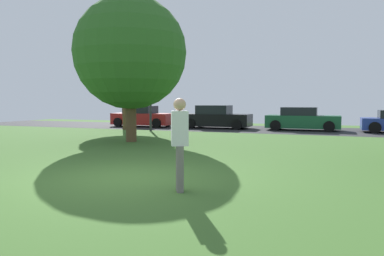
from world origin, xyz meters
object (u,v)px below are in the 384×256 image
Objects in this scene: maple_tree_near at (125,53)px; birch_tree_lone at (130,53)px; parked_car_red at (143,117)px; street_lamp_post at (150,93)px; person_thrower at (180,140)px; parked_car_green at (302,120)px; parked_car_black at (217,118)px.

maple_tree_near is 1.07× the size of birch_tree_lone.
parked_car_red is 0.95× the size of street_lamp_post.
birch_tree_lone is at bearing -82.06° from person_thrower.
parked_car_black is at bearing -177.66° from parked_car_green.
birch_tree_lone is 1.44× the size of parked_car_black.
person_thrower is at bearing -59.19° from parked_car_red.
parked_car_black is (4.96, 3.19, -4.06)m from maple_tree_near.
parked_car_red is 0.98× the size of parked_car_black.
parked_car_black is (5.39, 0.22, 0.02)m from parked_car_red.
person_thrower is 0.40× the size of street_lamp_post.
maple_tree_near reaches higher than street_lamp_post.
birch_tree_lone reaches higher than parked_car_green.
parked_car_black is at bearing 50.84° from street_lamp_post.
maple_tree_near is 3.23m from street_lamp_post.
maple_tree_near is 1.54× the size of parked_car_black.
parked_car_green is at bearing 55.02° from birch_tree_lone.
street_lamp_post reaches higher than parked_car_black.
person_thrower is at bearing -55.10° from maple_tree_near.
parked_car_black is at bearing 83.03° from birch_tree_lone.
person_thrower is 14.90m from street_lamp_post.
street_lamp_post is at bearing -129.16° from parked_car_black.
person_thrower is at bearing -93.51° from parked_car_green.
parked_car_black is at bearing 32.71° from maple_tree_near.
parked_car_red is at bearing -87.41° from person_thrower.
person_thrower is 0.42× the size of parked_car_black.
street_lamp_post is at bearing -12.97° from maple_tree_near.
parked_car_green is at bearing 18.22° from maple_tree_near.
person_thrower is 19.03m from parked_car_red.
street_lamp_post is (-8.36, -3.87, 1.60)m from parked_car_green.
parked_car_green is 9.35m from street_lamp_post.
person_thrower reaches higher than parked_car_red.
street_lamp_post is (-2.97, -3.65, 1.56)m from parked_car_black.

